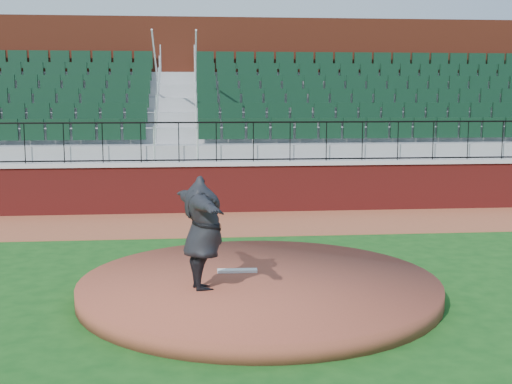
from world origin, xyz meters
TOP-DOWN VIEW (x-y plane):
  - ground at (0.00, 0.00)m, footprint 90.00×90.00m
  - warning_track at (0.00, 5.40)m, footprint 34.00×3.20m
  - field_wall at (0.00, 7.00)m, footprint 34.00×0.35m
  - wall_cap at (0.00, 7.00)m, footprint 34.00×0.45m
  - wall_railing at (0.00, 7.00)m, footprint 34.00×0.05m
  - seating_stands at (0.00, 9.72)m, footprint 34.00×5.10m
  - concourse_wall at (0.00, 12.52)m, footprint 34.00×0.50m
  - pitchers_mound at (-0.14, -0.38)m, footprint 5.39×5.39m
  - pitching_rubber at (-0.44, 0.06)m, footprint 0.63×0.18m
  - pitcher at (-0.98, -0.82)m, footprint 1.01×2.07m

SIDE VIEW (x-z plane):
  - ground at x=0.00m, z-range 0.00..0.00m
  - warning_track at x=0.00m, z-range 0.00..0.01m
  - pitchers_mound at x=-0.14m, z-range 0.00..0.25m
  - pitching_rubber at x=-0.44m, z-range 0.25..0.29m
  - field_wall at x=0.00m, z-range 0.00..1.20m
  - pitcher at x=-0.98m, z-range 0.25..1.88m
  - wall_cap at x=0.00m, z-range 1.20..1.30m
  - wall_railing at x=0.00m, z-range 1.30..2.30m
  - seating_stands at x=0.00m, z-range 0.00..4.60m
  - concourse_wall at x=0.00m, z-range 0.00..5.50m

